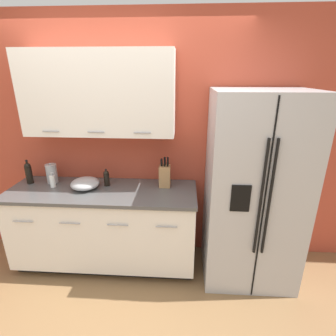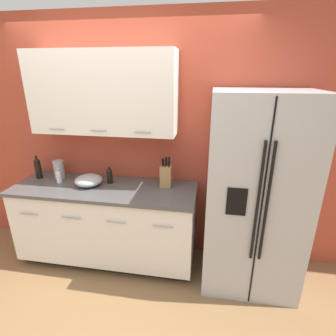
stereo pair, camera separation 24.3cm
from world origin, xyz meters
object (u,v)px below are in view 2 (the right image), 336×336
at_px(soap_dispenser, 59,177).
at_px(steel_canister, 59,169).
at_px(oil_bottle, 110,175).
at_px(refrigerator, 254,195).
at_px(knife_block, 166,175).
at_px(mixing_bowl, 89,180).
at_px(wine_bottle, 38,168).

distance_m(soap_dispenser, steel_canister, 0.13).
bearing_deg(oil_bottle, steel_canister, 176.30).
bearing_deg(refrigerator, steel_canister, 174.95).
height_order(knife_block, steel_canister, knife_block).
bearing_deg(oil_bottle, refrigerator, -5.61).
bearing_deg(refrigerator, soap_dispenser, 177.99).
height_order(refrigerator, mixing_bowl, refrigerator).
distance_m(oil_bottle, mixing_bowl, 0.22).
distance_m(refrigerator, wine_bottle, 2.33).
bearing_deg(soap_dispenser, mixing_bowl, -2.55).
height_order(wine_bottle, soap_dispenser, wine_bottle).
height_order(refrigerator, oil_bottle, refrigerator).
height_order(wine_bottle, oil_bottle, wine_bottle).
xyz_separation_m(knife_block, soap_dispenser, (-1.16, -0.10, -0.06)).
bearing_deg(wine_bottle, oil_bottle, -0.49).
xyz_separation_m(refrigerator, wine_bottle, (-2.33, 0.15, 0.07)).
height_order(soap_dispenser, mixing_bowl, soap_dispenser).
bearing_deg(steel_canister, mixing_bowl, -17.51).
relative_size(knife_block, wine_bottle, 1.22).
relative_size(oil_bottle, mixing_bowl, 0.63).
bearing_deg(soap_dispenser, steel_canister, 117.25).
distance_m(refrigerator, knife_block, 0.89).
xyz_separation_m(refrigerator, knife_block, (-0.87, 0.17, 0.07)).
bearing_deg(wine_bottle, steel_canister, 7.76).
bearing_deg(wine_bottle, refrigerator, -3.76).
bearing_deg(oil_bottle, wine_bottle, 179.51).
xyz_separation_m(wine_bottle, oil_bottle, (0.84, -0.01, -0.03)).
height_order(wine_bottle, steel_canister, wine_bottle).
distance_m(knife_block, mixing_bowl, 0.82).
relative_size(knife_block, oil_bottle, 1.75).
xyz_separation_m(wine_bottle, soap_dispenser, (0.29, -0.08, -0.06)).
bearing_deg(oil_bottle, mixing_bowl, -155.88).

